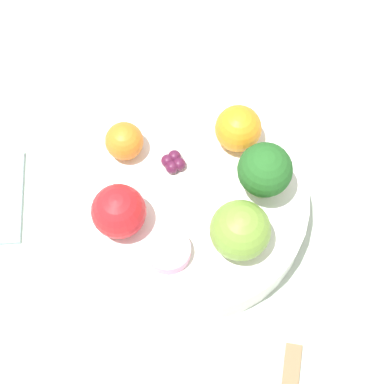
# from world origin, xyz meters

# --- Properties ---
(ground_plane) EXTENTS (6.00, 6.00, 0.00)m
(ground_plane) POSITION_xyz_m (0.00, 0.00, 0.00)
(ground_plane) COLOR gray
(table_surface) EXTENTS (1.20, 1.20, 0.02)m
(table_surface) POSITION_xyz_m (0.00, 0.00, 0.01)
(table_surface) COLOR #B2C6B2
(table_surface) RESTS_ON ground_plane
(bowl) EXTENTS (0.25, 0.25, 0.04)m
(bowl) POSITION_xyz_m (0.00, 0.00, 0.04)
(bowl) COLOR white
(bowl) RESTS_ON table_surface
(broccoli) EXTENTS (0.06, 0.06, 0.07)m
(broccoli) POSITION_xyz_m (0.03, -0.06, 0.11)
(broccoli) COLOR #99C17A
(broccoli) RESTS_ON bowl
(apple_red) EXTENTS (0.05, 0.05, 0.05)m
(apple_red) POSITION_xyz_m (-0.05, 0.06, 0.09)
(apple_red) COLOR red
(apple_red) RESTS_ON bowl
(apple_green) EXTENTS (0.06, 0.06, 0.06)m
(apple_green) POSITION_xyz_m (-0.03, -0.06, 0.10)
(apple_green) COLOR olive
(apple_green) RESTS_ON bowl
(orange_front) EXTENTS (0.05, 0.05, 0.05)m
(orange_front) POSITION_xyz_m (0.08, -0.02, 0.09)
(orange_front) COLOR orange
(orange_front) RESTS_ON bowl
(orange_back) EXTENTS (0.04, 0.04, 0.04)m
(orange_back) POSITION_xyz_m (0.03, 0.09, 0.09)
(orange_back) COLOR orange
(orange_back) RESTS_ON bowl
(grape_cluster) EXTENTS (0.03, 0.03, 0.01)m
(grape_cluster) POSITION_xyz_m (0.03, 0.03, 0.07)
(grape_cluster) COLOR #511938
(grape_cluster) RESTS_ON bowl
(small_cup) EXTENTS (0.05, 0.05, 0.02)m
(small_cup) POSITION_xyz_m (-0.07, 0.00, 0.07)
(small_cup) COLOR #EA9EC6
(small_cup) RESTS_ON bowl
(spoon) EXTENTS (0.08, 0.03, 0.01)m
(spoon) POSITION_xyz_m (-0.14, -0.15, 0.02)
(spoon) COLOR olive
(spoon) RESTS_ON table_surface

